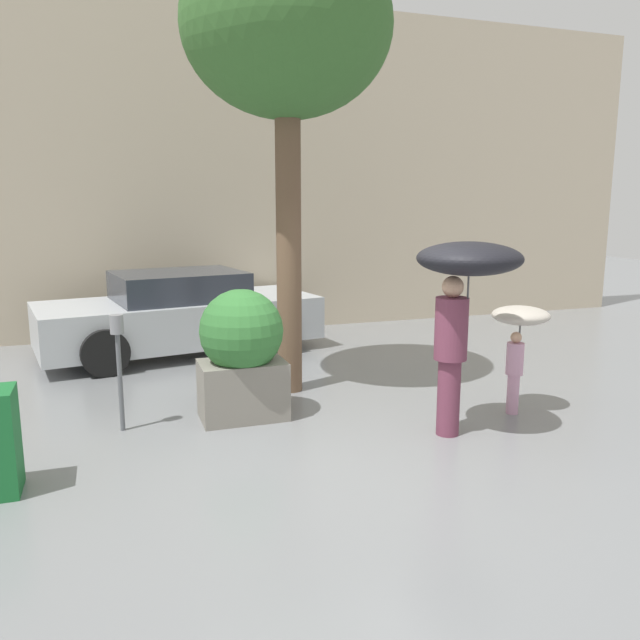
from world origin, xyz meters
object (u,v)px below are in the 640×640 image
person_adult (464,283)px  person_child (519,327)px  parked_car_near (180,314)px  planter_box (242,350)px  parking_meter (118,348)px  street_tree (287,32)px

person_adult → person_child: bearing=66.3°
person_child → parked_car_near: 5.47m
planter_box → parking_meter: 1.32m
parked_car_near → street_tree: (1.10, -2.62, 3.77)m
person_adult → street_tree: (-1.21, 2.15, 2.78)m
person_child → parked_car_near: size_ratio=0.27×
person_adult → parking_meter: bearing=-158.9°
parked_car_near → planter_box: bearing=175.0°
parking_meter → planter_box: bearing=-0.9°
street_tree → planter_box: bearing=-133.0°
person_child → parking_meter: (-4.35, 0.85, -0.10)m
person_adult → street_tree: bearing=161.9°
planter_box → person_adult: (2.01, -1.28, 0.83)m
planter_box → parked_car_near: (-0.30, 3.48, -0.16)m
planter_box → person_child: size_ratio=1.18×
person_child → parked_car_near: bearing=98.3°
planter_box → parked_car_near: planter_box is taller
planter_box → person_child: planter_box is taller
person_adult → parked_car_near: size_ratio=0.44×
planter_box → person_child: bearing=-15.3°
person_child → parking_meter: parking_meter is taller
parked_car_near → street_tree: size_ratio=0.83×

